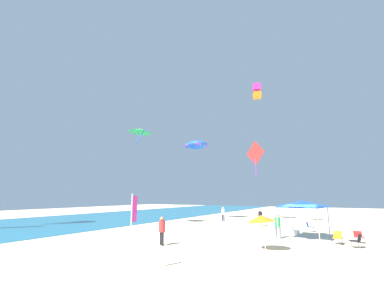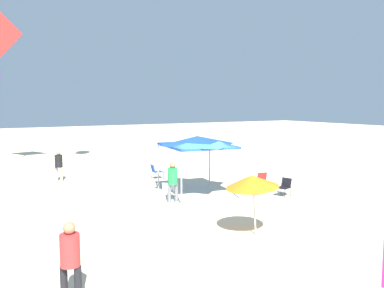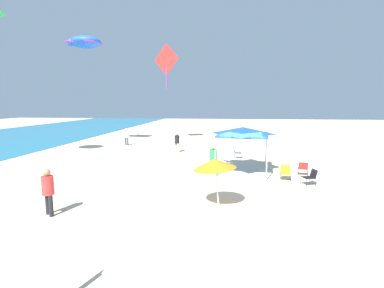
# 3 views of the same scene
# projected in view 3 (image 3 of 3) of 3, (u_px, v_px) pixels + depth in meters

# --- Properties ---
(ground) EXTENTS (120.00, 120.00, 0.10)m
(ground) POSITION_uv_depth(u_px,v_px,m) (240.00, 180.00, 15.40)
(ground) COLOR beige
(canopy_tent) EXTENTS (3.70, 3.30, 2.76)m
(canopy_tent) POSITION_uv_depth(u_px,v_px,m) (243.00, 131.00, 16.69)
(canopy_tent) COLOR #B7B7BC
(canopy_tent) RESTS_ON ground
(beach_umbrella) EXTENTS (1.72, 1.74, 2.08)m
(beach_umbrella) POSITION_uv_depth(u_px,v_px,m) (214.00, 164.00, 10.99)
(beach_umbrella) COLOR silver
(beach_umbrella) RESTS_ON ground
(folding_chair_near_cooler) EXTENTS (0.72, 0.65, 0.82)m
(folding_chair_near_cooler) POSITION_uv_depth(u_px,v_px,m) (303.00, 168.00, 16.11)
(folding_chair_near_cooler) COLOR black
(folding_chair_near_cooler) RESTS_ON ground
(folding_chair_right_of_tent) EXTENTS (0.68, 0.60, 0.82)m
(folding_chair_right_of_tent) POSITION_uv_depth(u_px,v_px,m) (286.00, 172.00, 15.18)
(folding_chair_right_of_tent) COLOR black
(folding_chair_right_of_tent) RESTS_ON ground
(folding_chair_left_of_tent) EXTENTS (0.67, 0.74, 0.82)m
(folding_chair_left_of_tent) POSITION_uv_depth(u_px,v_px,m) (311.00, 176.00, 14.24)
(folding_chair_left_of_tent) COLOR black
(folding_chair_left_of_tent) RESTS_ON ground
(folding_chair_facing_ocean) EXTENTS (0.57, 0.66, 0.82)m
(folding_chair_facing_ocean) POSITION_uv_depth(u_px,v_px,m) (236.00, 152.00, 21.31)
(folding_chair_facing_ocean) COLOR black
(folding_chair_facing_ocean) RESTS_ON ground
(cooler_box) EXTENTS (0.64, 0.74, 0.40)m
(cooler_box) POSITION_uv_depth(u_px,v_px,m) (227.00, 164.00, 18.35)
(cooler_box) COLOR white
(cooler_box) RESTS_ON ground
(person_by_tent) EXTENTS (0.42, 0.42, 1.78)m
(person_by_tent) POSITION_uv_depth(u_px,v_px,m) (48.00, 188.00, 10.29)
(person_by_tent) COLOR black
(person_by_tent) RESTS_ON ground
(person_near_umbrella) EXTENTS (0.42, 0.46, 1.76)m
(person_near_umbrella) POSITION_uv_depth(u_px,v_px,m) (213.00, 157.00, 16.22)
(person_near_umbrella) COLOR slate
(person_near_umbrella) RESTS_ON ground
(person_far_stroller) EXTENTS (0.41, 0.41, 1.71)m
(person_far_stroller) POSITION_uv_depth(u_px,v_px,m) (177.00, 141.00, 23.73)
(person_far_stroller) COLOR #C6B28C
(person_far_stroller) RESTS_ON ground
(person_beachcomber) EXTENTS (0.41, 0.42, 1.71)m
(person_beachcomber) POSITION_uv_depth(u_px,v_px,m) (126.00, 135.00, 27.77)
(person_beachcomber) COLOR #33384C
(person_beachcomber) RESTS_ON ground
(kite_diamond_red) EXTENTS (1.66, 2.94, 4.75)m
(kite_diamond_red) POSITION_uv_depth(u_px,v_px,m) (166.00, 61.00, 29.70)
(kite_diamond_red) COLOR red
(kite_turtle_blue) EXTENTS (3.45, 3.83, 1.23)m
(kite_turtle_blue) POSITION_uv_depth(u_px,v_px,m) (85.00, 42.00, 27.06)
(kite_turtle_blue) COLOR blue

